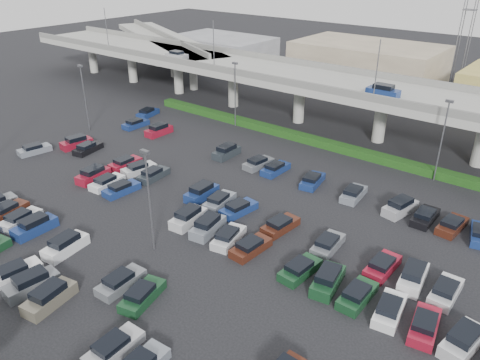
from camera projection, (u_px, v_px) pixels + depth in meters
The scene contains 7 objects.
ground at pixel (210, 216), 50.56m from camera, with size 280.00×280.00×0.00m, color black.
overpass at pixel (350, 90), 69.97m from camera, with size 150.00×13.00×15.80m.
on_ramp at pixel (165, 42), 106.80m from camera, with size 50.93×30.13×8.80m.
hedge at pixel (325, 144), 67.81m from camera, with size 66.00×1.60×1.10m, color #153810.
parked_cars at pixel (179, 224), 47.84m from camera, with size 63.22×41.69×1.67m.
light_poles at pixel (193, 148), 51.50m from camera, with size 66.90×48.38×10.30m.
comm_tower at pixel (471, 6), 93.18m from camera, with size 2.40×2.40×30.00m.
Camera 1 is at (29.77, -32.00, 25.93)m, focal length 35.00 mm.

